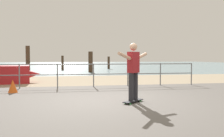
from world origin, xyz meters
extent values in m
cube|color=#605B56|center=(0.00, -1.00, 0.00)|extent=(24.00, 10.00, 0.04)
cube|color=tan|center=(0.00, 7.00, 0.00)|extent=(24.00, 6.00, 0.04)
cube|color=#75939E|center=(0.00, 35.00, 0.00)|extent=(72.00, 50.00, 0.04)
cylinder|color=slate|center=(-3.45, 3.60, 0.53)|extent=(0.05, 0.05, 1.05)
cylinder|color=slate|center=(-1.90, 3.60, 0.53)|extent=(0.05, 0.05, 1.05)
cylinder|color=slate|center=(-0.34, 3.60, 0.53)|extent=(0.05, 0.05, 1.05)
cylinder|color=slate|center=(1.22, 3.60, 0.53)|extent=(0.05, 0.05, 1.05)
cylinder|color=slate|center=(2.78, 3.60, 0.53)|extent=(0.05, 0.05, 1.05)
cylinder|color=slate|center=(4.34, 3.60, 0.53)|extent=(0.05, 0.05, 1.05)
cylinder|color=slate|center=(-1.12, 3.60, 1.02)|extent=(10.91, 0.04, 0.04)
cylinder|color=slate|center=(-1.12, 3.60, 0.58)|extent=(10.91, 0.04, 0.04)
cone|color=#B21E23|center=(-3.42, 6.06, 0.45)|extent=(1.21, 0.93, 0.77)
cube|color=black|center=(0.40, -0.33, 0.07)|extent=(0.73, 0.69, 0.02)
cylinder|color=#3FBF59|center=(0.55, -0.08, 0.03)|extent=(0.06, 0.06, 0.06)
cylinder|color=#3FBF59|center=(0.66, -0.20, 0.03)|extent=(0.06, 0.06, 0.06)
cylinder|color=#3FBF59|center=(0.14, -0.46, 0.03)|extent=(0.06, 0.06, 0.06)
cylinder|color=#3FBF59|center=(0.25, -0.57, 0.03)|extent=(0.06, 0.06, 0.06)
cylinder|color=#26262B|center=(0.49, -0.25, 0.48)|extent=(0.14, 0.14, 0.80)
cylinder|color=#26262B|center=(0.31, -0.41, 0.48)|extent=(0.14, 0.14, 0.80)
cube|color=maroon|center=(0.40, -0.33, 1.18)|extent=(0.40, 0.39, 0.60)
sphere|color=tan|center=(0.40, -0.33, 1.62)|extent=(0.22, 0.22, 0.22)
cylinder|color=tan|center=(0.73, -0.03, 1.36)|extent=(0.47, 0.44, 0.23)
cylinder|color=tan|center=(0.07, -0.63, 1.36)|extent=(0.47, 0.44, 0.23)
cylinder|color=#422D1E|center=(-4.52, 12.69, 1.11)|extent=(0.32, 0.32, 2.21)
cylinder|color=#422D1E|center=(-2.01, 18.80, 0.74)|extent=(0.25, 0.25, 1.49)
cylinder|color=#422D1E|center=(0.50, 14.13, 0.91)|extent=(0.39, 0.39, 1.82)
cylinder|color=#422D1E|center=(3.00, 19.51, 0.70)|extent=(0.26, 0.26, 1.40)
cone|color=#E55919|center=(-3.46, 2.38, 0.25)|extent=(0.36, 0.36, 0.50)
camera|label=1|loc=(-1.44, -7.04, 1.33)|focal=38.88mm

